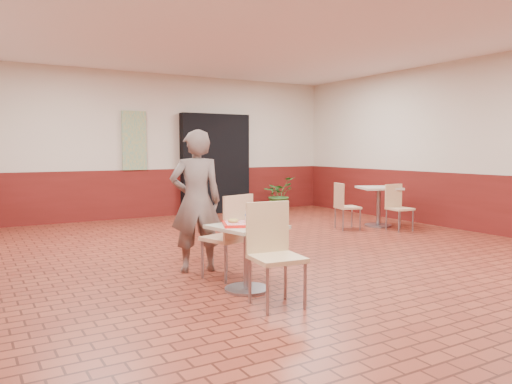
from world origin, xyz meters
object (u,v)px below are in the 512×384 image
main_table (247,247)px  chair_second_front (397,205)px  second_table (379,200)px  chair_main_front (273,248)px  chair_main_back (231,232)px  paper_cup (249,215)px  serving_tray (247,224)px  customer (196,201)px  chair_second_left (344,204)px  potted_plant (279,194)px  ring_donut (233,221)px  long_john_donut (254,220)px

main_table → chair_second_front: bearing=25.2°
second_table → chair_second_front: 0.47m
main_table → chair_main_front: size_ratio=0.71×
chair_main_back → paper_cup: size_ratio=9.58×
serving_tray → customer: bearing=96.9°
chair_main_back → chair_second_left: size_ratio=1.13×
serving_tray → potted_plant: bearing=54.1°
chair_main_back → chair_second_left: chair_main_back is taller
chair_main_back → chair_second_left: 3.87m
chair_second_left → potted_plant: 2.75m
ring_donut → paper_cup: (0.21, 0.05, 0.03)m
long_john_donut → second_table: bearing=30.9°
customer → long_john_donut: bearing=113.7°
customer → chair_second_left: (3.50, 1.48, -0.36)m
main_table → ring_donut: size_ratio=6.21×
chair_main_front → paper_cup: size_ratio=9.62×
serving_tray → potted_plant: (3.76, 5.19, -0.29)m
potted_plant → customer: bearing=-132.7°
paper_cup → chair_second_left: 4.05m
customer → second_table: customer is taller
ring_donut → serving_tray: bearing=-29.1°
chair_main_back → customer: 0.63m
chair_main_back → long_john_donut: 0.55m
main_table → second_table: second_table is taller
chair_main_front → customer: size_ratio=0.57×
customer → chair_second_front: 4.41m
chair_second_front → main_table: bearing=-150.6°
chair_main_front → second_table: (4.19, 2.95, -0.03)m
chair_second_front → potted_plant: size_ratio=1.02×
long_john_donut → paper_cup: paper_cup is taller
chair_main_back → ring_donut: 0.49m
chair_second_front → chair_second_left: bearing=151.1°
long_john_donut → chair_second_front: 4.57m
main_table → chair_second_left: bearing=36.2°
chair_second_left → long_john_donut: bearing=142.3°
long_john_donut → chair_main_back: bearing=89.4°
long_john_donut → paper_cup: bearing=78.8°
long_john_donut → chair_main_front: bearing=-98.5°
chair_second_front → potted_plant: 3.26m
serving_tray → chair_second_front: size_ratio=0.59×
chair_main_back → chair_second_front: bearing=-177.0°
chair_main_back → potted_plant: bearing=-145.0°
second_table → ring_donut: bearing=-151.2°
serving_tray → chair_second_left: size_ratio=0.58×
second_table → customer: bearing=-161.5°
paper_cup → second_table: bearing=29.5°
long_john_donut → potted_plant: 6.41m
serving_tray → chair_second_front: (4.16, 1.96, -0.23)m
ring_donut → potted_plant: bearing=52.9°
chair_main_back → potted_plant: chair_main_back is taller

